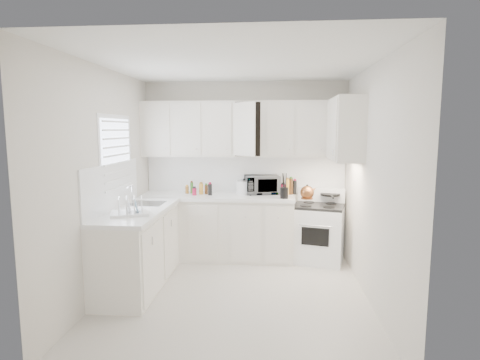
# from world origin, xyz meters

# --- Properties ---
(floor) EXTENTS (3.20, 3.20, 0.00)m
(floor) POSITION_xyz_m (0.00, 0.00, 0.00)
(floor) COLOR beige
(floor) RESTS_ON ground
(ceiling) EXTENTS (3.20, 3.20, 0.00)m
(ceiling) POSITION_xyz_m (0.00, 0.00, 2.60)
(ceiling) COLOR white
(ceiling) RESTS_ON ground
(wall_back) EXTENTS (3.00, 0.00, 3.00)m
(wall_back) POSITION_xyz_m (0.00, 1.60, 1.30)
(wall_back) COLOR silver
(wall_back) RESTS_ON ground
(wall_front) EXTENTS (3.00, 0.00, 3.00)m
(wall_front) POSITION_xyz_m (0.00, -1.60, 1.30)
(wall_front) COLOR silver
(wall_front) RESTS_ON ground
(wall_left) EXTENTS (0.00, 3.20, 3.20)m
(wall_left) POSITION_xyz_m (-1.50, 0.00, 1.30)
(wall_left) COLOR silver
(wall_left) RESTS_ON ground
(wall_right) EXTENTS (0.00, 3.20, 3.20)m
(wall_right) POSITION_xyz_m (1.50, 0.00, 1.30)
(wall_right) COLOR silver
(wall_right) RESTS_ON ground
(window_blinds) EXTENTS (0.06, 0.96, 1.06)m
(window_blinds) POSITION_xyz_m (-1.48, 0.35, 1.55)
(window_blinds) COLOR white
(window_blinds) RESTS_ON wall_left
(lower_cabinets_back) EXTENTS (2.22, 0.60, 0.90)m
(lower_cabinets_back) POSITION_xyz_m (-0.39, 1.30, 0.45)
(lower_cabinets_back) COLOR silver
(lower_cabinets_back) RESTS_ON floor
(lower_cabinets_left) EXTENTS (0.60, 1.60, 0.90)m
(lower_cabinets_left) POSITION_xyz_m (-1.20, 0.20, 0.45)
(lower_cabinets_left) COLOR silver
(lower_cabinets_left) RESTS_ON floor
(countertop_back) EXTENTS (2.24, 0.64, 0.05)m
(countertop_back) POSITION_xyz_m (-0.39, 1.29, 0.93)
(countertop_back) COLOR white
(countertop_back) RESTS_ON lower_cabinets_back
(countertop_left) EXTENTS (0.64, 1.62, 0.05)m
(countertop_left) POSITION_xyz_m (-1.19, 0.20, 0.93)
(countertop_left) COLOR white
(countertop_left) RESTS_ON lower_cabinets_left
(backsplash_back) EXTENTS (2.98, 0.02, 0.55)m
(backsplash_back) POSITION_xyz_m (0.00, 1.59, 1.23)
(backsplash_back) COLOR white
(backsplash_back) RESTS_ON wall_back
(backsplash_left) EXTENTS (0.02, 1.60, 0.55)m
(backsplash_left) POSITION_xyz_m (-1.49, 0.20, 1.23)
(backsplash_left) COLOR white
(backsplash_left) RESTS_ON wall_left
(upper_cabinets_back) EXTENTS (3.00, 0.33, 0.80)m
(upper_cabinets_back) POSITION_xyz_m (0.00, 1.44, 1.50)
(upper_cabinets_back) COLOR silver
(upper_cabinets_back) RESTS_ON wall_back
(upper_cabinets_right) EXTENTS (0.33, 0.90, 0.80)m
(upper_cabinets_right) POSITION_xyz_m (1.33, 0.82, 1.50)
(upper_cabinets_right) COLOR silver
(upper_cabinets_right) RESTS_ON wall_right
(sink) EXTENTS (0.42, 0.38, 0.30)m
(sink) POSITION_xyz_m (-1.19, 0.55, 1.07)
(sink) COLOR gray
(sink) RESTS_ON countertop_left
(stove) EXTENTS (0.81, 0.72, 1.06)m
(stove) POSITION_xyz_m (1.08, 1.25, 0.53)
(stove) COLOR white
(stove) RESTS_ON floor
(tea_kettle) EXTENTS (0.28, 0.26, 0.22)m
(tea_kettle) POSITION_xyz_m (0.90, 1.09, 1.05)
(tea_kettle) COLOR #9F572B
(tea_kettle) RESTS_ON stove
(frying_pan) EXTENTS (0.29, 0.48, 0.04)m
(frying_pan) POSITION_xyz_m (1.26, 1.41, 0.97)
(frying_pan) COLOR black
(frying_pan) RESTS_ON stove
(microwave) EXTENTS (0.54, 0.38, 0.33)m
(microwave) POSITION_xyz_m (0.26, 1.45, 1.12)
(microwave) COLOR gray
(microwave) RESTS_ON countertop_back
(rice_cooker) EXTENTS (0.27, 0.27, 0.23)m
(rice_cooker) POSITION_xyz_m (-0.00, 1.42, 1.06)
(rice_cooker) COLOR white
(rice_cooker) RESTS_ON countertop_back
(paper_towel) EXTENTS (0.12, 0.12, 0.27)m
(paper_towel) POSITION_xyz_m (0.07, 1.49, 1.08)
(paper_towel) COLOR white
(paper_towel) RESTS_ON countertop_back
(utensil_crock) EXTENTS (0.15, 0.15, 0.36)m
(utensil_crock) POSITION_xyz_m (0.58, 1.08, 1.13)
(utensil_crock) COLOR black
(utensil_crock) RESTS_ON countertop_back
(dish_rack) EXTENTS (0.49, 0.43, 0.22)m
(dish_rack) POSITION_xyz_m (-1.17, -0.11, 1.06)
(dish_rack) COLOR white
(dish_rack) RESTS_ON countertop_left
(spice_left_0) EXTENTS (0.06, 0.06, 0.13)m
(spice_left_0) POSITION_xyz_m (-0.85, 1.42, 1.02)
(spice_left_0) COLOR #996529
(spice_left_0) RESTS_ON countertop_back
(spice_left_1) EXTENTS (0.06, 0.06, 0.13)m
(spice_left_1) POSITION_xyz_m (-0.78, 1.33, 1.02)
(spice_left_1) COLOR #357125
(spice_left_1) RESTS_ON countertop_back
(spice_left_2) EXTENTS (0.06, 0.06, 0.13)m
(spice_left_2) POSITION_xyz_m (-0.70, 1.42, 1.02)
(spice_left_2) COLOR #AF173D
(spice_left_2) RESTS_ON countertop_back
(spice_left_3) EXTENTS (0.06, 0.06, 0.13)m
(spice_left_3) POSITION_xyz_m (-0.62, 1.33, 1.02)
(spice_left_3) COLOR #F5AF39
(spice_left_3) RESTS_ON countertop_back
(spice_left_4) EXTENTS (0.06, 0.06, 0.13)m
(spice_left_4) POSITION_xyz_m (-0.55, 1.42, 1.02)
(spice_left_4) COLOR #513017
(spice_left_4) RESTS_ON countertop_back
(spice_left_5) EXTENTS (0.06, 0.06, 0.13)m
(spice_left_5) POSITION_xyz_m (-0.47, 1.33, 1.02)
(spice_left_5) COLOR black
(spice_left_5) RESTS_ON countertop_back
(sauce_right_0) EXTENTS (0.06, 0.06, 0.19)m
(sauce_right_0) POSITION_xyz_m (0.58, 1.46, 1.05)
(sauce_right_0) COLOR #AF173D
(sauce_right_0) RESTS_ON countertop_back
(sauce_right_1) EXTENTS (0.06, 0.06, 0.19)m
(sauce_right_1) POSITION_xyz_m (0.64, 1.40, 1.05)
(sauce_right_1) COLOR #F5AF39
(sauce_right_1) RESTS_ON countertop_back
(sauce_right_2) EXTENTS (0.06, 0.06, 0.19)m
(sauce_right_2) POSITION_xyz_m (0.69, 1.46, 1.05)
(sauce_right_2) COLOR #513017
(sauce_right_2) RESTS_ON countertop_back
(sauce_right_3) EXTENTS (0.06, 0.06, 0.19)m
(sauce_right_3) POSITION_xyz_m (0.74, 1.40, 1.05)
(sauce_right_3) COLOR black
(sauce_right_3) RESTS_ON countertop_back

